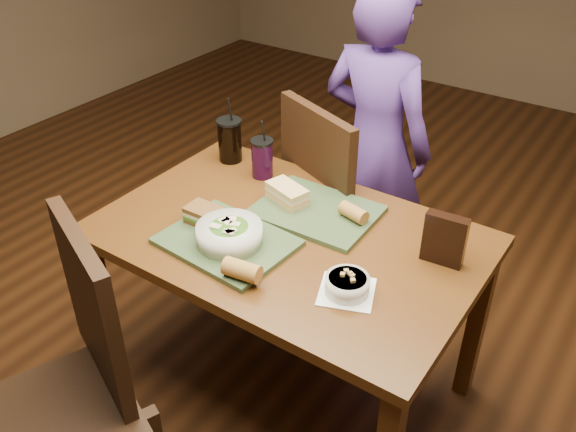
% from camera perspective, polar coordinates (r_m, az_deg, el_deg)
% --- Properties ---
extents(ground, '(6.00, 6.00, 0.00)m').
position_cam_1_polar(ground, '(2.60, -0.00, -15.28)').
color(ground, '#381C0B').
rests_on(ground, ground).
extents(dining_table, '(1.30, 0.85, 0.75)m').
position_cam_1_polar(dining_table, '(2.15, -0.00, -3.58)').
color(dining_table, '#4F2C0F').
rests_on(dining_table, ground).
extents(chair_near, '(0.58, 0.60, 1.02)m').
position_cam_1_polar(chair_near, '(1.95, -19.30, -14.13)').
color(chair_near, black).
rests_on(chair_near, ground).
extents(chair_far, '(0.58, 0.59, 1.03)m').
position_cam_1_polar(chair_far, '(2.61, 3.80, 1.46)').
color(chair_far, black).
rests_on(chair_far, ground).
extents(diner, '(0.55, 0.37, 1.45)m').
position_cam_1_polar(diner, '(2.75, 8.13, 6.59)').
color(diner, '#4C2D7B').
rests_on(diner, ground).
extents(tray_near, '(0.44, 0.35, 0.02)m').
position_cam_1_polar(tray_near, '(2.04, -5.72, -2.42)').
color(tray_near, '#354829').
rests_on(tray_near, dining_table).
extents(tray_far, '(0.43, 0.33, 0.02)m').
position_cam_1_polar(tray_far, '(2.19, 2.66, 0.45)').
color(tray_far, '#354829').
rests_on(tray_far, dining_table).
extents(salad_bowl, '(0.22, 0.22, 0.07)m').
position_cam_1_polar(salad_bowl, '(2.01, -5.51, -1.59)').
color(salad_bowl, silver).
rests_on(salad_bowl, tray_near).
extents(soup_bowl, '(0.21, 0.21, 0.07)m').
position_cam_1_polar(soup_bowl, '(1.83, 5.56, -6.39)').
color(soup_bowl, white).
rests_on(soup_bowl, dining_table).
extents(sandwich_near, '(0.13, 0.09, 0.06)m').
position_cam_1_polar(sandwich_near, '(2.12, -7.81, 0.08)').
color(sandwich_near, '#593819').
rests_on(sandwich_near, tray_near).
extents(sandwich_far, '(0.17, 0.13, 0.06)m').
position_cam_1_polar(sandwich_far, '(2.22, -0.08, 2.11)').
color(sandwich_far, tan).
rests_on(sandwich_far, tray_far).
extents(baguette_near, '(0.12, 0.08, 0.06)m').
position_cam_1_polar(baguette_near, '(1.86, -4.32, -5.08)').
color(baguette_near, '#AD7533').
rests_on(baguette_near, tray_near).
extents(baguette_far, '(0.11, 0.07, 0.05)m').
position_cam_1_polar(baguette_far, '(2.13, 6.15, 0.31)').
color(baguette_far, '#AD7533').
rests_on(baguette_far, tray_far).
extents(cup_cola, '(0.10, 0.10, 0.28)m').
position_cam_1_polar(cup_cola, '(2.52, -5.47, 7.09)').
color(cup_cola, black).
rests_on(cup_cola, dining_table).
extents(cup_berry, '(0.09, 0.09, 0.24)m').
position_cam_1_polar(cup_berry, '(2.39, -2.43, 5.45)').
color(cup_berry, black).
rests_on(cup_berry, dining_table).
extents(chip_bag, '(0.14, 0.05, 0.17)m').
position_cam_1_polar(chip_bag, '(1.97, 14.43, -2.14)').
color(chip_bag, black).
rests_on(chip_bag, dining_table).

